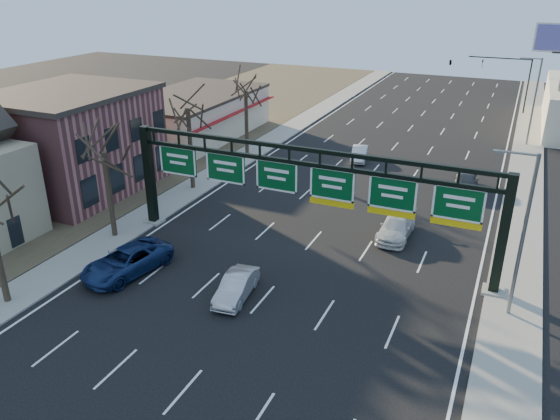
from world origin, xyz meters
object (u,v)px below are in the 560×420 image
at_px(sign_gantry, 306,187).
at_px(car_blue_suv, 127,261).
at_px(car_silver_sedan, 236,287).
at_px(car_white_wagon, 396,227).

height_order(sign_gantry, car_blue_suv, sign_gantry).
bearing_deg(car_silver_sedan, car_white_wagon, 53.49).
xyz_separation_m(car_silver_sedan, car_white_wagon, (6.41, 11.30, 0.04)).
height_order(car_silver_sedan, car_white_wagon, car_white_wagon).
bearing_deg(car_white_wagon, sign_gantry, -134.11).
relative_size(sign_gantry, car_white_wagon, 4.99).
distance_m(car_silver_sedan, car_white_wagon, 12.99).
height_order(sign_gantry, car_silver_sedan, sign_gantry).
relative_size(sign_gantry, car_blue_suv, 4.24).
bearing_deg(sign_gantry, car_silver_sedan, -104.16).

